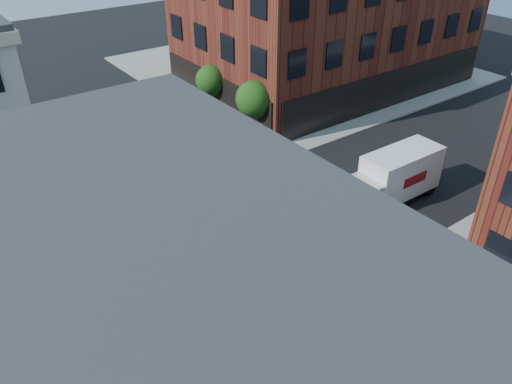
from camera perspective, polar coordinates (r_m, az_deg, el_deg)
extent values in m
plane|color=black|center=(27.94, -0.56, -5.37)|extent=(120.00, 120.00, 0.00)
cube|color=gray|center=(54.37, 4.52, 14.00)|extent=(30.00, 30.00, 0.15)
cube|color=#491712|center=(48.90, 8.36, 18.91)|extent=(25.00, 16.00, 12.00)
cylinder|color=black|center=(38.21, -0.26, 7.24)|extent=(0.18, 0.18, 1.47)
cylinder|color=black|center=(37.90, -0.27, 8.25)|extent=(0.12, 0.12, 1.47)
sphere|color=#13380F|center=(37.25, -0.27, 10.61)|extent=(2.69, 2.69, 2.69)
sphere|color=#13380F|center=(37.52, 0.13, 9.87)|extent=(1.85, 1.85, 1.85)
cylinder|color=black|center=(42.82, -5.08, 9.87)|extent=(0.18, 0.18, 1.33)
cylinder|color=black|center=(42.57, -5.12, 10.70)|extent=(0.12, 0.12, 1.33)
sphere|color=#13380F|center=(42.04, -5.23, 12.62)|extent=(2.43, 2.43, 2.43)
sphere|color=#13380F|center=(42.25, -4.83, 12.03)|extent=(1.67, 1.67, 1.67)
cylinder|color=black|center=(19.50, -5.25, -17.18)|extent=(0.12, 0.12, 4.60)
cylinder|color=black|center=(21.06, -4.97, -20.72)|extent=(0.28, 0.28, 0.30)
cube|color=#053819|center=(19.05, -3.93, -14.81)|extent=(1.10, 0.03, 0.22)
cube|color=#053819|center=(19.01, -6.32, -13.98)|extent=(0.03, 1.10, 0.22)
imported|color=black|center=(18.49, -4.73, -13.30)|extent=(0.22, 0.18, 1.10)
imported|color=black|center=(18.50, -6.36, -13.41)|extent=(0.18, 0.22, 1.10)
cube|color=silver|center=(31.68, 16.19, 2.23)|extent=(5.20, 2.32, 2.76)
cube|color=maroon|center=(31.11, 17.75, 1.37)|extent=(1.96, 0.07, 0.62)
cube|color=maroon|center=(32.28, 14.68, 3.07)|extent=(1.96, 0.07, 0.62)
cube|color=#B4B3B6|center=(29.64, 11.81, -0.44)|extent=(1.82, 2.17, 1.78)
cube|color=black|center=(28.93, 10.71, -0.45)|extent=(0.12, 1.69, 0.80)
cube|color=black|center=(31.66, 14.55, -0.54)|extent=(7.14, 1.02, 0.22)
cylinder|color=black|center=(29.64, 12.90, -2.76)|extent=(0.90, 0.33, 0.89)
cylinder|color=black|center=(30.66, 10.39, -1.14)|extent=(0.90, 0.33, 0.89)
cylinder|color=black|center=(31.80, 16.86, -0.78)|extent=(0.90, 0.33, 0.89)
cylinder|color=black|center=(32.75, 14.39, 0.67)|extent=(0.90, 0.33, 0.89)
cylinder|color=black|center=(33.33, 19.21, 0.40)|extent=(0.90, 0.33, 0.89)
cylinder|color=black|center=(34.24, 16.78, 1.75)|extent=(0.90, 0.33, 0.89)
cube|color=#DA5A09|center=(22.21, -4.00, -18.00)|extent=(0.46, 0.46, 0.04)
cone|color=#DA5A09|center=(21.92, -4.04, -17.38)|extent=(0.44, 0.44, 0.78)
cylinder|color=white|center=(21.84, -4.05, -17.19)|extent=(0.30, 0.30, 0.09)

